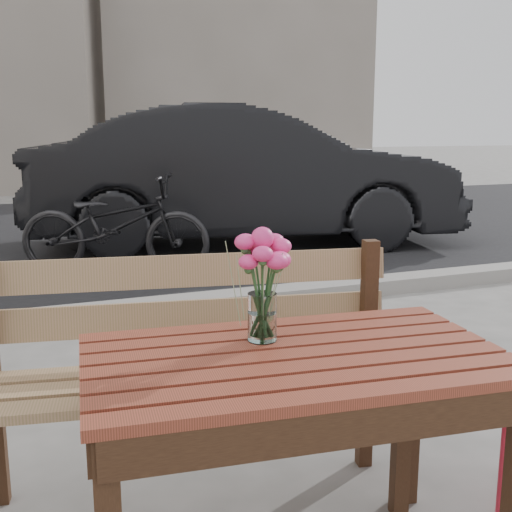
{
  "coord_description": "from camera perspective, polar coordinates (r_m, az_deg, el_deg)",
  "views": [
    {
      "loc": [
        -0.79,
        -1.48,
        1.35
      ],
      "look_at": [
        -0.09,
        0.27,
        0.98
      ],
      "focal_mm": 45.0,
      "sensor_mm": 36.0,
      "label": 1
    }
  ],
  "objects": [
    {
      "name": "backdrop_buildings",
      "position": [
        16.06,
        -19.04,
        18.75
      ],
      "size": [
        15.5,
        4.0,
        8.0
      ],
      "color": "gray",
      "rests_on": "ground"
    },
    {
      "name": "main_table",
      "position": [
        1.88,
        3.48,
        -12.01
      ],
      "size": [
        1.25,
        0.81,
        0.73
      ],
      "rotation": [
        0.0,
        0.0,
        -0.11
      ],
      "color": "#5E2A18",
      "rests_on": "ground"
    },
    {
      "name": "main_bench",
      "position": [
        2.34,
        -5.74,
        -8.08
      ],
      "size": [
        1.59,
        0.73,
        0.95
      ],
      "rotation": [
        0.0,
        0.0,
        -0.18
      ],
      "color": "olive",
      "rests_on": "ground"
    },
    {
      "name": "main_vase",
      "position": [
        1.88,
        0.56,
        -1.34
      ],
      "size": [
        0.19,
        0.19,
        0.34
      ],
      "color": "white",
      "rests_on": "main_table"
    },
    {
      "name": "street",
      "position": [
        6.72,
        -14.49,
        -0.43
      ],
      "size": [
        30.0,
        8.12,
        0.12
      ],
      "color": "black",
      "rests_on": "ground"
    },
    {
      "name": "bicycle",
      "position": [
        6.14,
        -12.43,
        2.72
      ],
      "size": [
        1.88,
        1.31,
        0.94
      ],
      "primitive_type": "imported",
      "rotation": [
        0.0,
        0.0,
        1.14
      ],
      "color": "black",
      "rests_on": "ground"
    },
    {
      "name": "parked_car",
      "position": [
        7.56,
        -1.01,
        7.12
      ],
      "size": [
        5.14,
        2.71,
        1.61
      ],
      "primitive_type": "imported",
      "rotation": [
        0.0,
        0.0,
        1.35
      ],
      "color": "black",
      "rests_on": "ground"
    }
  ]
}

